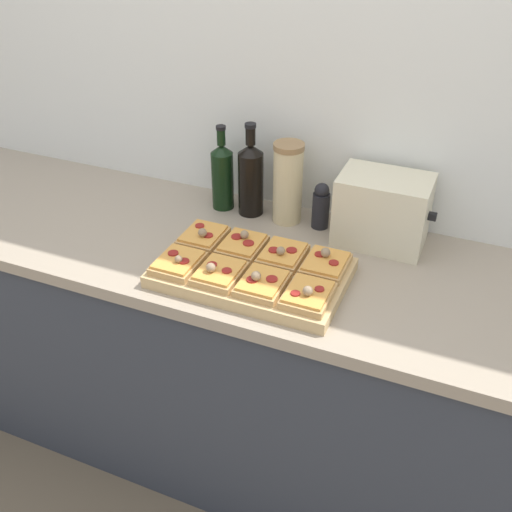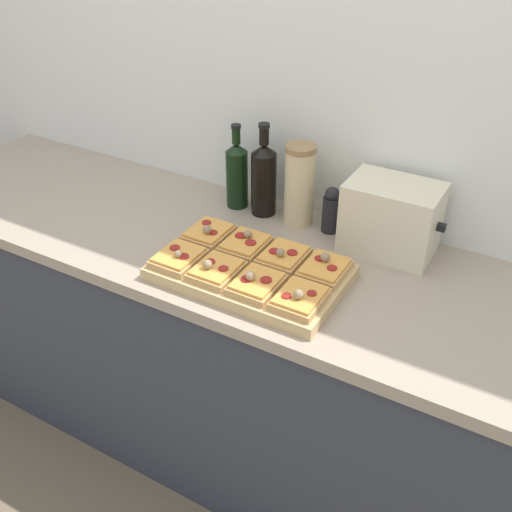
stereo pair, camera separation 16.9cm
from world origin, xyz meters
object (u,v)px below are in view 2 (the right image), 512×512
Objects in this scene: pepper_mill at (331,210)px; toaster_oven at (391,218)px; grain_jar_tall at (299,185)px; wine_bottle at (264,178)px; olive_oil_bottle at (237,174)px; cutting_board at (251,272)px.

pepper_mill is 0.20m from toaster_oven.
grain_jar_tall is at bearing 177.28° from toaster_oven.
pepper_mill is (0.24, 0.00, -0.05)m from wine_bottle.
toaster_oven is (0.31, -0.01, -0.02)m from grain_jar_tall.
olive_oil_bottle reaches higher than toaster_oven.
cutting_board is 1.98× the size of grain_jar_tall.
olive_oil_bottle reaches higher than cutting_board.
cutting_board is 0.37m from pepper_mill.
cutting_board is 0.37m from grain_jar_tall.
grain_jar_tall reaches higher than cutting_board.
grain_jar_tall is 0.13m from pepper_mill.
cutting_board is 3.43× the size of pepper_mill.
wine_bottle is 0.44m from toaster_oven.
toaster_oven is (0.20, -0.01, 0.04)m from pepper_mill.
olive_oil_bottle is at bearing -180.00° from grain_jar_tall.
wine_bottle is 1.17× the size of grain_jar_tall.
toaster_oven is at bearing -4.29° from pepper_mill.
wine_bottle reaches higher than olive_oil_bottle.
toaster_oven is at bearing -1.56° from olive_oil_bottle.
cutting_board is 1.82× the size of olive_oil_bottle.
toaster_oven is at bearing -2.72° from grain_jar_tall.
pepper_mill is at bearing 0.00° from wine_bottle.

